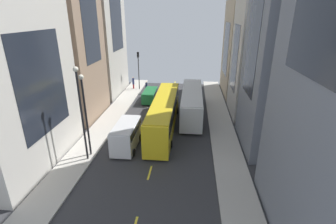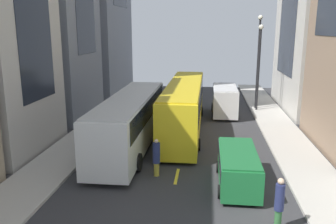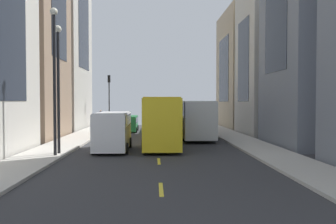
# 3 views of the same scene
# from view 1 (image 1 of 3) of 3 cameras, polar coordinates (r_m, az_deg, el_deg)

# --- Properties ---
(ground_plane) EXTENTS (40.93, 40.93, 0.00)m
(ground_plane) POSITION_cam_1_polar(r_m,az_deg,el_deg) (29.79, -1.32, -3.70)
(ground_plane) COLOR #333335
(sidewalk_west) EXTENTS (2.89, 44.00, 0.15)m
(sidewalk_west) POSITION_cam_1_polar(r_m,az_deg,el_deg) (29.80, 12.23, -4.05)
(sidewalk_west) COLOR #B2ADA3
(sidewalk_west) RESTS_ON ground
(sidewalk_east) EXTENTS (2.89, 44.00, 0.15)m
(sidewalk_east) POSITION_cam_1_polar(r_m,az_deg,el_deg) (31.33, -14.20, -2.92)
(sidewalk_east) COLOR #B2ADA3
(sidewalk_east) RESTS_ON ground
(lane_stripe_0) EXTENTS (0.16, 2.00, 0.01)m
(lane_stripe_0) POSITION_cam_1_polar(r_m,az_deg,el_deg) (49.51, 1.59, 6.69)
(lane_stripe_0) COLOR yellow
(lane_stripe_0) RESTS_ON ground
(lane_stripe_1) EXTENTS (0.16, 2.00, 0.01)m
(lane_stripe_1) POSITION_cam_1_polar(r_m,az_deg,el_deg) (43.75, 1.03, 4.69)
(lane_stripe_1) COLOR yellow
(lane_stripe_1) RESTS_ON ground
(lane_stripe_2) EXTENTS (0.16, 2.00, 0.01)m
(lane_stripe_2) POSITION_cam_1_polar(r_m,az_deg,el_deg) (38.07, 0.29, 2.07)
(lane_stripe_2) COLOR yellow
(lane_stripe_2) RESTS_ON ground
(lane_stripe_3) EXTENTS (0.16, 2.00, 0.01)m
(lane_stripe_3) POSITION_cam_1_polar(r_m,az_deg,el_deg) (32.51, -0.69, -1.44)
(lane_stripe_3) COLOR yellow
(lane_stripe_3) RESTS_ON ground
(lane_stripe_4) EXTENTS (0.16, 2.00, 0.01)m
(lane_stripe_4) POSITION_cam_1_polar(r_m,az_deg,el_deg) (27.13, -2.09, -6.38)
(lane_stripe_4) COLOR yellow
(lane_stripe_4) RESTS_ON ground
(lane_stripe_5) EXTENTS (0.16, 2.00, 0.01)m
(lane_stripe_5) POSITION_cam_1_polar(r_m,az_deg,el_deg) (22.07, -4.19, -13.65)
(lane_stripe_5) COLOR yellow
(lane_stripe_5) RESTS_ON ground
(building_west_0) EXTENTS (8.29, 10.47, 14.76)m
(building_west_0) POSITION_cam_1_polar(r_m,az_deg,el_deg) (43.71, 18.58, 13.49)
(building_west_0) COLOR tan
(building_west_0) RESTS_ON ground
(building_west_1) EXTENTS (7.92, 7.40, 14.81)m
(building_west_1) POSITION_cam_1_polar(r_m,az_deg,el_deg) (34.45, 21.58, 11.24)
(building_west_1) COLOR #B7B2A8
(building_west_1) RESTS_ON ground
(building_west_2) EXTENTS (6.51, 7.96, 24.40)m
(building_west_2) POSITION_cam_1_polar(r_m,az_deg,el_deg) (25.32, 26.85, 18.26)
(building_west_2) COLOR slate
(building_west_2) RESTS_ON ground
(building_east_2) EXTENTS (6.61, 11.98, 14.86)m
(building_east_2) POSITION_cam_1_polar(r_m,az_deg,el_deg) (24.49, -33.29, 5.56)
(building_east_2) COLOR beige
(building_east_2) RESTS_ON ground
(city_bus_white) EXTENTS (2.80, 12.73, 3.35)m
(city_bus_white) POSITION_cam_1_polar(r_m,az_deg,el_deg) (33.10, 5.45, 2.60)
(city_bus_white) COLOR silver
(city_bus_white) RESTS_ON ground
(streetcar_yellow) EXTENTS (2.70, 14.95, 3.59)m
(streetcar_yellow) POSITION_cam_1_polar(r_m,az_deg,el_deg) (29.06, -0.89, 0.20)
(streetcar_yellow) COLOR yellow
(streetcar_yellow) RESTS_ON ground
(delivery_van_white) EXTENTS (2.26, 5.06, 2.58)m
(delivery_van_white) POSITION_cam_1_polar(r_m,az_deg,el_deg) (25.37, -9.51, -4.95)
(delivery_van_white) COLOR white
(delivery_van_white) RESTS_ON ground
(car_green_0) EXTENTS (1.99, 4.79, 1.74)m
(car_green_0) POSITION_cam_1_polar(r_m,az_deg,el_deg) (38.77, -4.14, 3.97)
(car_green_0) COLOR #1E7238
(car_green_0) RESTS_ON ground
(pedestrian_crossing_mid) EXTENTS (0.36, 0.36, 2.10)m
(pedestrian_crossing_mid) POSITION_cam_1_polar(r_m,az_deg,el_deg) (42.55, -4.94, 5.67)
(pedestrian_crossing_mid) COLOR #336B38
(pedestrian_crossing_mid) RESTS_ON ground
(pedestrian_walking_far) EXTENTS (0.36, 0.36, 2.13)m
(pedestrian_walking_far) POSITION_cam_1_polar(r_m,az_deg,el_deg) (45.27, -7.92, 6.73)
(pedestrian_walking_far) COLOR maroon
(pedestrian_walking_far) RESTS_ON ground
(pedestrian_waiting_curb) EXTENTS (0.39, 0.39, 2.01)m
(pedestrian_waiting_curb) POSITION_cam_1_polar(r_m,az_deg,el_deg) (37.68, 1.92, 3.53)
(pedestrian_waiting_curb) COLOR gold
(pedestrian_waiting_curb) RESTS_ON ground
(traffic_light_near_corner) EXTENTS (0.32, 0.44, 6.50)m
(traffic_light_near_corner) POSITION_cam_1_polar(r_m,az_deg,el_deg) (44.06, -6.78, 10.84)
(traffic_light_near_corner) COLOR black
(traffic_light_near_corner) RESTS_ON ground
(streetlamp_near) EXTENTS (0.44, 0.44, 8.60)m
(streetlamp_near) POSITION_cam_1_polar(r_m,az_deg,el_deg) (22.62, -19.29, 1.14)
(streetlamp_near) COLOR black
(streetlamp_near) RESTS_ON ground
(streetlamp_far) EXTENTS (0.44, 0.44, 7.76)m
(streetlamp_far) POSITION_cam_1_polar(r_m,az_deg,el_deg) (23.43, -18.40, 0.80)
(streetlamp_far) COLOR black
(streetlamp_far) RESTS_ON ground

